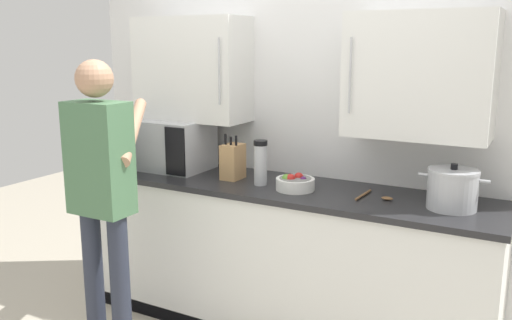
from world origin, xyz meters
The scene contains 9 objects.
back_wall_tiled centered at (0.00, 1.01, 1.48)m, with size 3.21×0.44×2.86m.
counter_unit centered at (0.00, 0.71, 0.47)m, with size 2.60×0.63×0.95m.
microwave_oven centered at (-0.90, 0.74, 1.11)m, with size 0.54×0.75×0.34m.
fruit_bowl centered at (0.12, 0.65, 0.99)m, with size 0.23×0.23×0.10m.
stock_pot centered at (0.99, 0.71, 1.05)m, with size 0.35×0.26×0.24m.
thermos_flask centered at (-0.12, 0.66, 1.08)m, with size 0.08×0.08×0.27m.
wooden_spoon centered at (0.58, 0.71, 0.96)m, with size 0.19×0.22×0.02m.
knife_block centered at (-0.34, 0.71, 1.06)m, with size 0.11×0.15×0.29m.
person_figure centered at (-0.72, -0.06, 1.02)m, with size 0.44×0.60×1.71m.
Camera 1 is at (1.41, -2.18, 1.80)m, focal length 38.39 mm.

